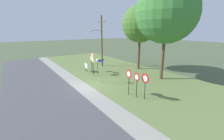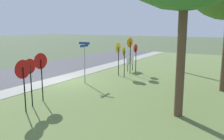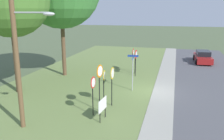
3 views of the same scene
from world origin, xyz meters
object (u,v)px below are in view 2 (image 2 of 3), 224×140
at_px(street_name_post, 85,59).
at_px(notice_board, 130,61).
at_px(yield_sign_near_left, 41,65).
at_px(stop_sign_far_left, 130,47).
at_px(stop_sign_far_center, 124,55).
at_px(stop_sign_near_left, 136,52).
at_px(utility_pole, 181,18).
at_px(stop_sign_near_right, 118,52).
at_px(yield_sign_near_right, 30,71).
at_px(yield_sign_far_left, 23,73).

height_order(street_name_post, notice_board, street_name_post).
relative_size(yield_sign_near_left, street_name_post, 0.89).
relative_size(stop_sign_far_left, stop_sign_far_center, 1.28).
height_order(stop_sign_near_left, utility_pole, utility_pole).
distance_m(stop_sign_near_right, utility_pole, 6.00).
bearing_deg(yield_sign_near_right, notice_board, 179.75).
relative_size(stop_sign_near_left, yield_sign_near_right, 1.03).
relative_size(stop_sign_near_left, street_name_post, 0.85).
distance_m(stop_sign_near_right, yield_sign_far_left, 9.13).
bearing_deg(yield_sign_near_left, yield_sign_far_left, 25.47).
distance_m(yield_sign_far_left, utility_pole, 13.83).
xyz_separation_m(stop_sign_far_center, notice_board, (-2.34, -0.61, -0.79)).
distance_m(yield_sign_near_left, utility_pole, 12.52).
height_order(stop_sign_near_left, yield_sign_far_left, stop_sign_near_left).
bearing_deg(stop_sign_far_left, stop_sign_far_center, 13.06).
bearing_deg(stop_sign_near_left, notice_board, -118.80).
xyz_separation_m(stop_sign_far_center, yield_sign_near_right, (8.27, -0.66, 0.07)).
relative_size(yield_sign_near_right, yield_sign_far_left, 0.98).
bearing_deg(street_name_post, yield_sign_near_left, 2.20).
distance_m(stop_sign_near_left, stop_sign_near_right, 1.88).
relative_size(yield_sign_near_right, notice_board, 1.83).
bearing_deg(utility_pole, yield_sign_far_left, -14.45).
bearing_deg(stop_sign_near_right, yield_sign_near_right, -0.21).
bearing_deg(stop_sign_near_left, yield_sign_near_left, -3.56).
xyz_separation_m(yield_sign_near_left, street_name_post, (-4.24, -0.44, -0.19)).
bearing_deg(notice_board, utility_pole, 122.31).
height_order(stop_sign_near_right, yield_sign_near_left, stop_sign_near_right).
bearing_deg(stop_sign_far_left, notice_board, -147.30).
bearing_deg(yield_sign_near_right, stop_sign_far_center, 175.47).
bearing_deg(stop_sign_far_center, stop_sign_near_right, -114.35).
xyz_separation_m(stop_sign_far_left, notice_board, (-1.12, -0.51, -1.29)).
height_order(stop_sign_near_right, stop_sign_far_left, stop_sign_far_left).
distance_m(stop_sign_far_left, yield_sign_near_left, 8.67).
height_order(yield_sign_near_right, yield_sign_far_left, yield_sign_far_left).
xyz_separation_m(stop_sign_near_left, stop_sign_far_center, (1.93, -0.07, -0.08)).
xyz_separation_m(stop_sign_near_right, yield_sign_near_left, (7.60, -0.26, -0.02)).
bearing_deg(yield_sign_far_left, street_name_post, -169.87).
bearing_deg(stop_sign_far_center, street_name_post, -29.56).
relative_size(yield_sign_near_left, yield_sign_far_left, 1.05).
distance_m(stop_sign_near_left, utility_pole, 4.63).
height_order(street_name_post, utility_pole, utility_pole).
xyz_separation_m(stop_sign_far_center, street_name_post, (3.18, -1.30, 0.03)).
bearing_deg(yield_sign_near_right, stop_sign_near_right, 179.57).
bearing_deg(yield_sign_near_left, yield_sign_near_right, 18.93).
relative_size(yield_sign_far_left, notice_board, 1.87).
relative_size(stop_sign_far_left, yield_sign_far_left, 1.24).
distance_m(stop_sign_far_left, stop_sign_far_center, 1.32).
bearing_deg(yield_sign_far_left, notice_board, -178.01).
bearing_deg(yield_sign_far_left, stop_sign_near_right, -177.77).
bearing_deg(notice_board, street_name_post, -1.70).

